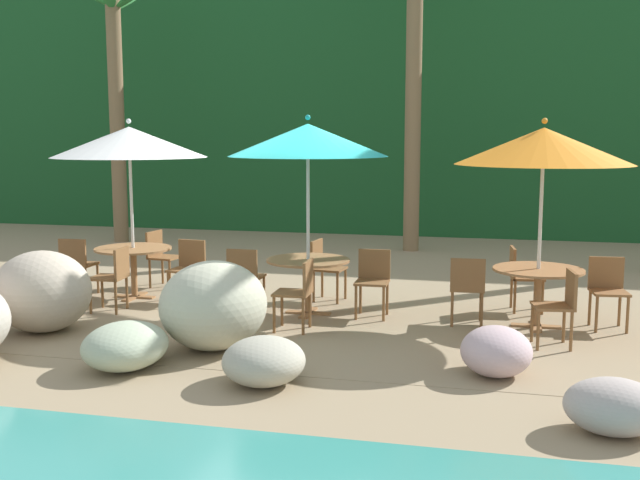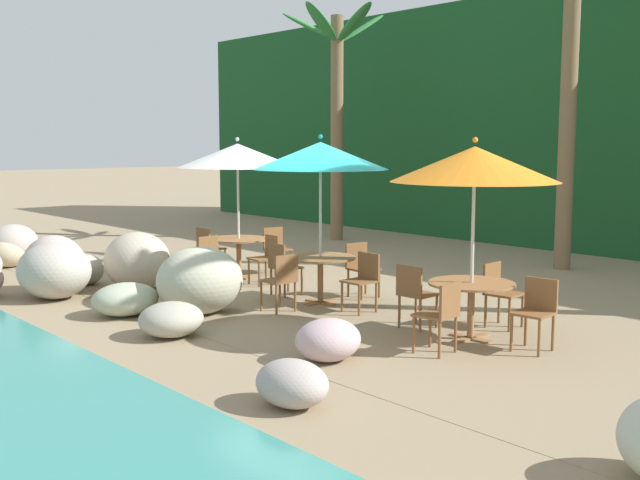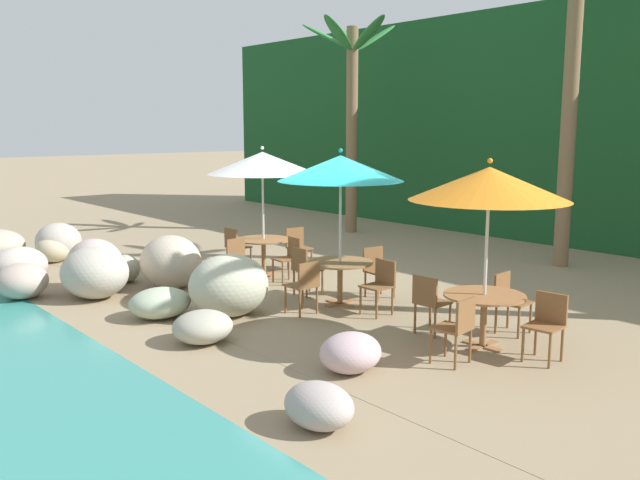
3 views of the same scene
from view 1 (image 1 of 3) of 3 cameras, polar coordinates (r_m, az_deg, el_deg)
The scene contains 23 objects.
ground_plane at distance 10.21m, azimuth -3.24°, elevation -5.39°, with size 120.00×120.00×0.00m, color #937F60.
terrace_deck at distance 10.21m, azimuth -3.24°, elevation -5.37°, with size 18.00×5.20×0.01m.
foliage_backdrop at distance 18.73m, azimuth 4.68°, elevation 10.00°, with size 28.00×2.40×6.00m.
umbrella_white at distance 11.05m, azimuth -14.28°, elevation 7.21°, with size 2.19×2.19×2.58m.
dining_table_white at distance 11.19m, azimuth -13.98°, elevation -1.20°, with size 1.10×1.10×0.74m.
chair_white_seaward at distance 10.85m, azimuth -9.95°, elevation -1.92°, with size 0.46×0.47×0.87m.
chair_white_inland at distance 11.96m, azimuth -12.01°, elevation -1.05°, with size 0.48×0.47×0.87m.
chair_white_left at distance 11.52m, azimuth -17.98°, elevation -1.61°, with size 0.43×0.44×0.87m.
chair_white_right at distance 10.41m, azimuth -15.34°, elevation -2.51°, with size 0.46×0.45×0.87m.
umbrella_teal at distance 9.73m, azimuth -0.93°, elevation 7.58°, with size 2.08×2.08×2.62m.
dining_table_teal at distance 9.89m, azimuth -0.91°, elevation -2.18°, with size 1.10×1.10×0.74m.
chair_teal_seaward at distance 9.84m, azimuth 4.05°, elevation -2.85°, with size 0.43×0.43×0.87m.
chair_teal_inland at distance 10.72m, azimuth 0.28°, elevation -1.92°, with size 0.47×0.47×0.87m.
chair_teal_left at distance 10.07m, azimuth -5.73°, elevation -2.62°, with size 0.42×0.43×0.87m.
chair_teal_right at distance 9.07m, azimuth -1.57°, elevation -3.77°, with size 0.44×0.43×0.87m.
umbrella_orange at distance 9.43m, azimuth 16.61°, elevation 6.83°, with size 2.11×2.11×2.56m.
dining_table_orange at distance 9.59m, azimuth 16.22°, elevation -2.83°, with size 1.10×1.10×0.74m.
chair_orange_seaward at distance 9.87m, azimuth 21.00°, elevation -3.34°, with size 0.46×0.47×0.87m.
chair_orange_inland at distance 10.42m, azimuth 14.98°, elevation -2.49°, with size 0.47×0.46×0.87m.
chair_orange_left at distance 9.47m, azimuth 11.12°, elevation -3.42°, with size 0.44×0.45×0.87m.
chair_orange_right at distance 8.81m, azimuth 17.81°, elevation -4.52°, with size 0.48×0.48×0.87m.
palm_tree_nearest at distance 17.07m, azimuth -15.36°, elevation 12.45°, with size 2.84×2.91×5.81m.
palm_tree_second at distance 15.44m, azimuth 7.14°, elevation 16.20°, with size 3.27×3.17×6.90m.
Camera 1 is at (2.85, -9.51, 2.39)m, focal length 42.15 mm.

